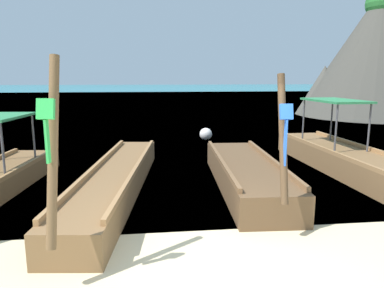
% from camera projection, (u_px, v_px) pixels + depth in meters
% --- Properties ---
extents(ground, '(120.00, 120.00, 0.00)m').
position_uv_depth(ground, '(222.00, 276.00, 4.70)').
color(ground, beige).
extents(sea_water, '(120.00, 120.00, 0.00)m').
position_uv_depth(sea_water, '(155.00, 91.00, 64.67)').
color(sea_water, '#147A89').
rests_on(sea_water, ground).
extents(longtail_boat_green_ribbon, '(1.78, 7.29, 2.86)m').
position_uv_depth(longtail_boat_green_ribbon, '(116.00, 180.00, 8.03)').
color(longtail_boat_green_ribbon, brown).
rests_on(longtail_boat_green_ribbon, ground).
extents(longtail_boat_blue_ribbon, '(1.54, 5.44, 2.64)m').
position_uv_depth(longtail_boat_blue_ribbon, '(246.00, 174.00, 8.45)').
color(longtail_boat_blue_ribbon, brown).
rests_on(longtail_boat_blue_ribbon, ground).
extents(longtail_boat_orange_ribbon, '(1.55, 6.79, 2.47)m').
position_uv_depth(longtail_boat_orange_ribbon, '(347.00, 159.00, 9.82)').
color(longtail_boat_orange_ribbon, brown).
rests_on(longtail_boat_orange_ribbon, ground).
extents(karst_rock, '(10.19, 10.19, 8.41)m').
position_uv_depth(karst_rock, '(376.00, 54.00, 23.74)').
color(karst_rock, '#47443D').
rests_on(karst_rock, ground).
extents(mooring_buoy_near, '(0.52, 0.52, 0.52)m').
position_uv_depth(mooring_buoy_near, '(206.00, 134.00, 14.72)').
color(mooring_buoy_near, white).
rests_on(mooring_buoy_near, sea_water).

